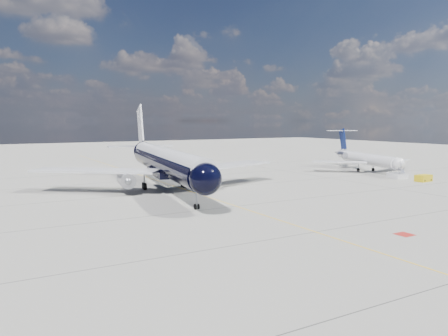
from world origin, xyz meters
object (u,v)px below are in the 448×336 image
(boarding_stair, at_px, (397,175))
(regional_jet, at_px, (364,158))
(service_tug, at_px, (423,178))
(main_airliner, at_px, (164,161))

(boarding_stair, bearing_deg, regional_jet, 82.22)
(regional_jet, height_order, service_tug, regional_jet)
(main_airliner, relative_size, boarding_stair, 14.18)
(regional_jet, xyz_separation_m, boarding_stair, (-3.73, -11.74, -2.26))
(regional_jet, bearing_deg, main_airliner, -160.87)
(main_airliner, xyz_separation_m, service_tug, (43.75, -15.72, -3.85))
(boarding_stair, relative_size, service_tug, 1.07)
(boarding_stair, distance_m, service_tug, 5.46)
(main_airliner, distance_m, regional_jet, 47.29)
(main_airliner, height_order, service_tug, main_airliner)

